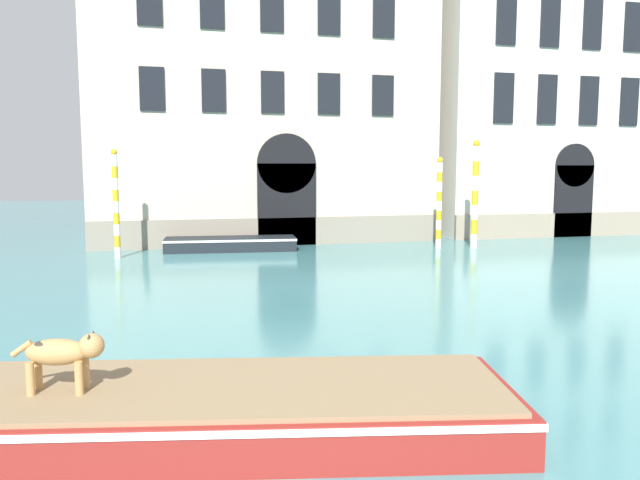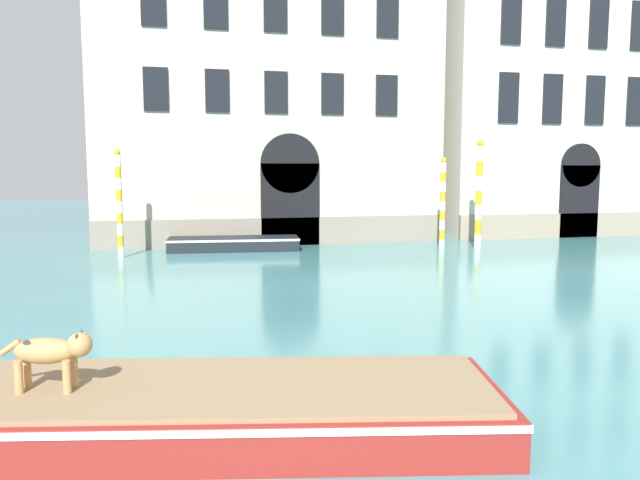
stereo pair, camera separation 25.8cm
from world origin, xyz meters
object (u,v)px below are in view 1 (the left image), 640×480
(boat_foreground, at_px, (172,409))
(mooring_pole_0, at_px, (116,204))
(dog_on_deck, at_px, (64,353))
(boat_moored_near_palazzo, at_px, (231,244))
(mooring_pole_2, at_px, (475,194))
(mooring_pole_1, at_px, (439,203))

(boat_foreground, bearing_deg, mooring_pole_0, 107.32)
(mooring_pole_0, bearing_deg, dog_on_deck, -88.07)
(boat_foreground, distance_m, dog_on_deck, 1.36)
(boat_foreground, xyz_separation_m, boat_moored_near_palazzo, (2.30, 16.08, -0.06))
(dog_on_deck, relative_size, mooring_pole_2, 0.25)
(mooring_pole_1, bearing_deg, dog_on_deck, -127.38)
(mooring_pole_0, xyz_separation_m, mooring_pole_2, (13.08, -0.48, 0.21))
(boat_moored_near_palazzo, distance_m, mooring_pole_2, 9.44)
(mooring_pole_0, height_order, mooring_pole_2, mooring_pole_2)
(boat_moored_near_palazzo, xyz_separation_m, mooring_pole_0, (-3.95, -1.10, 1.61))
(boat_foreground, distance_m, mooring_pole_1, 17.96)
(mooring_pole_2, bearing_deg, boat_moored_near_palazzo, 170.18)
(mooring_pole_0, bearing_deg, boat_foreground, -83.71)
(mooring_pole_1, bearing_deg, mooring_pole_0, 179.09)
(mooring_pole_0, relative_size, mooring_pole_1, 1.07)
(mooring_pole_2, bearing_deg, boat_foreground, -128.25)
(boat_foreground, relative_size, mooring_pole_1, 2.36)
(dog_on_deck, xyz_separation_m, mooring_pole_2, (12.58, 14.41, 1.03))
(boat_moored_near_palazzo, distance_m, mooring_pole_1, 8.04)
(dog_on_deck, bearing_deg, mooring_pole_1, 64.30)
(boat_moored_near_palazzo, relative_size, mooring_pole_1, 1.42)
(mooring_pole_2, bearing_deg, mooring_pole_1, 167.64)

